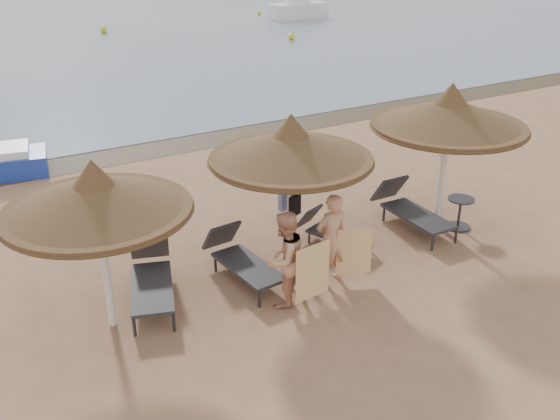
% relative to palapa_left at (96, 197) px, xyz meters
% --- Properties ---
extents(ground, '(160.00, 160.00, 0.00)m').
position_rel_palapa_left_xyz_m(ground, '(3.17, -1.33, -2.33)').
color(ground, '#A1704F').
rests_on(ground, ground).
extents(wet_sand_strip, '(200.00, 1.60, 0.01)m').
position_rel_palapa_left_xyz_m(wet_sand_strip, '(3.17, 8.07, -2.33)').
color(wet_sand_strip, '#483823').
rests_on(wet_sand_strip, ground).
extents(palapa_left, '(2.96, 2.96, 2.93)m').
position_rel_palapa_left_xyz_m(palapa_left, '(0.00, 0.00, 0.00)').
color(palapa_left, white).
rests_on(palapa_left, ground).
extents(palapa_center, '(3.06, 3.06, 3.03)m').
position_rel_palapa_left_xyz_m(palapa_center, '(3.61, 0.28, 0.08)').
color(palapa_center, white).
rests_on(palapa_center, ground).
extents(palapa_right, '(3.22, 3.22, 3.19)m').
position_rel_palapa_left_xyz_m(palapa_right, '(7.24, 0.06, 0.21)').
color(palapa_right, white).
rests_on(palapa_right, ground).
extents(lounger_far_left, '(1.31, 2.21, 0.94)m').
position_rel_palapa_left_xyz_m(lounger_far_left, '(0.87, 0.49, -1.91)').
color(lounger_far_left, '#2D2D32').
rests_on(lounger_far_left, ground).
extents(lounger_near_left, '(0.86, 2.05, 0.89)m').
position_rel_palapa_left_xyz_m(lounger_near_left, '(2.55, 0.32, -1.93)').
color(lounger_near_left, '#2D2D32').
rests_on(lounger_near_left, ground).
extents(lounger_near_right, '(1.07, 1.70, 0.72)m').
position_rel_palapa_left_xyz_m(lounger_near_right, '(4.72, 0.55, -2.01)').
color(lounger_near_right, '#2D2D32').
rests_on(lounger_near_right, ground).
extents(lounger_far_right, '(0.73, 2.13, 0.95)m').
position_rel_palapa_left_xyz_m(lounger_far_right, '(6.72, 0.41, -1.91)').
color(lounger_far_right, '#2D2D32').
rests_on(lounger_far_right, ground).
extents(side_table, '(0.57, 0.57, 0.69)m').
position_rel_palapa_left_xyz_m(side_table, '(7.60, -0.22, -2.01)').
color(side_table, '#2D2D32').
rests_on(side_table, ground).
extents(person_left, '(1.09, 0.90, 2.03)m').
position_rel_palapa_left_xyz_m(person_left, '(2.80, -0.88, -1.32)').
color(person_left, tan).
rests_on(person_left, ground).
extents(person_right, '(0.94, 0.62, 2.04)m').
position_rel_palapa_left_xyz_m(person_right, '(3.92, -0.65, -1.31)').
color(person_right, tan).
rests_on(person_right, ground).
extents(towel_left, '(0.73, 0.11, 1.03)m').
position_rel_palapa_left_xyz_m(towel_left, '(3.15, -1.23, -1.62)').
color(towel_left, orange).
rests_on(towel_left, ground).
extents(towel_right, '(0.61, 0.28, 0.92)m').
position_rel_palapa_left_xyz_m(towel_right, '(4.27, -0.90, -1.70)').
color(towel_right, orange).
rests_on(towel_right, ground).
extents(bag_patterned, '(0.33, 0.19, 0.39)m').
position_rel_palapa_left_xyz_m(bag_patterned, '(3.61, 0.46, -1.04)').
color(bag_patterned, silver).
rests_on(bag_patterned, ground).
extents(bag_dark, '(0.29, 0.19, 0.39)m').
position_rel_palapa_left_xyz_m(bag_dark, '(3.61, 0.12, -1.03)').
color(bag_dark, black).
rests_on(bag_dark, ground).
extents(pedal_boat, '(2.44, 1.70, 1.05)m').
position_rel_palapa_left_xyz_m(pedal_boat, '(-0.59, 8.08, -1.94)').
color(pedal_boat, '#1E39A6').
rests_on(pedal_boat, ground).
extents(buoy_mid, '(0.41, 0.41, 0.41)m').
position_rel_palapa_left_xyz_m(buoy_mid, '(8.03, 29.25, -2.13)').
color(buoy_mid, yellow).
rests_on(buoy_mid, ground).
extents(buoy_right, '(0.37, 0.37, 0.37)m').
position_rel_palapa_left_xyz_m(buoy_right, '(16.47, 21.66, -2.15)').
color(buoy_right, yellow).
rests_on(buoy_right, ground).
extents(buoy_extra, '(0.32, 0.32, 0.32)m').
position_rel_palapa_left_xyz_m(buoy_extra, '(19.76, 31.59, -2.17)').
color(buoy_extra, yellow).
rests_on(buoy_extra, ground).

